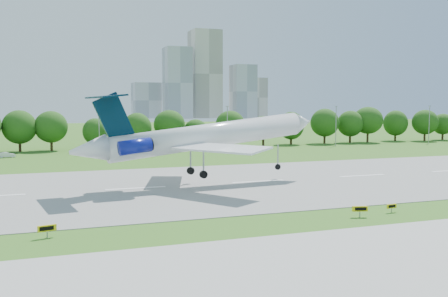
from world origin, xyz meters
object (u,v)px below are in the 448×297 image
Objects in this scene: taxi_sign_left at (47,228)px; service_vehicle_a at (7,155)px; airliner at (197,136)px; service_vehicle_b at (114,151)px.

service_vehicle_a is at bearing 84.31° from taxi_sign_left.
service_vehicle_a is (-9.35, 79.10, -0.26)m from taxi_sign_left.
airliner is at bearing -163.57° from service_vehicle_a.
airliner is 10.64× the size of service_vehicle_a.
taxi_sign_left is at bearing 173.20° from service_vehicle_a.
service_vehicle_b is at bearing 66.37° from taxi_sign_left.
taxi_sign_left is 79.65m from service_vehicle_a.
airliner reaches higher than service_vehicle_b.
service_vehicle_b reaches higher than service_vehicle_a.
airliner is 23.78× the size of taxi_sign_left.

